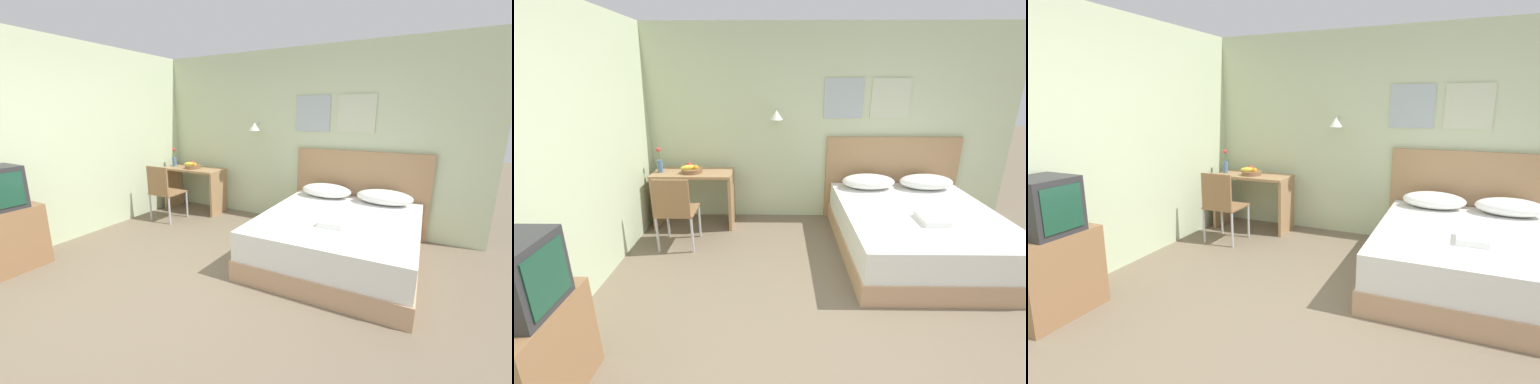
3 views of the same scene
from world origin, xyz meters
The scene contains 12 objects.
ground_plane centered at (0.00, 0.00, 0.00)m, with size 24.00×24.00×0.00m, color #756651.
wall_back centered at (0.01, 2.79, 1.33)m, with size 5.42×0.31×2.65m.
bed centered at (1.09, 1.65, 0.27)m, with size 1.74×2.08×0.54m.
headboard centered at (1.09, 2.73, 0.59)m, with size 1.86×0.06×1.19m.
pillow_left centered at (0.70, 2.44, 0.63)m, with size 0.70×0.42×0.19m.
pillow_right centered at (1.48, 2.44, 0.63)m, with size 0.70×0.42×0.19m.
folded_towel_near_foot centered at (1.10, 1.34, 0.57)m, with size 0.26×0.34×0.06m.
desk centered at (-1.67, 2.42, 0.52)m, with size 1.06×0.50×0.77m.
desk_chair centered at (-1.74, 1.71, 0.53)m, with size 0.45×0.45×0.90m.
fruit_bowl centered at (-1.68, 2.38, 0.81)m, with size 0.28×0.27×0.13m.
flower_vase centered at (-2.10, 2.39, 0.89)m, with size 0.07×0.07×0.33m.
tv_stand centered at (-2.07, -0.35, 0.35)m, with size 0.45×0.70×0.71m.
Camera 2 is at (-0.57, -2.00, 2.03)m, focal length 24.00 mm.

